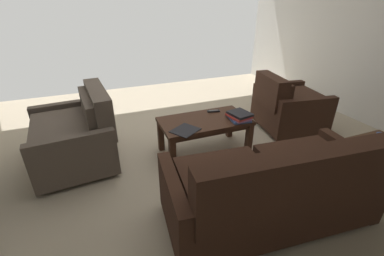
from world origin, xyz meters
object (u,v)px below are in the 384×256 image
object	(u,v)px
tv_remote	(214,111)
coffee_table	(205,125)
loveseat_near	(77,134)
book_stack	(239,116)
armchair_side	(287,106)
loose_magazine	(185,130)
coffee_mug	(380,139)
end_table	(382,155)
sofa_main	(273,188)

from	to	relation	value
tv_remote	coffee_table	bearing A→B (deg)	41.14
loveseat_near	book_stack	distance (m)	1.92
armchair_side	loose_magazine	xyz separation A→B (m)	(1.70, 0.34, 0.10)
loveseat_near	tv_remote	size ratio (longest dim) A/B	7.09
coffee_table	coffee_mug	size ratio (longest dim) A/B	10.59
end_table	tv_remote	distance (m)	1.82
sofa_main	coffee_mug	distance (m)	1.11
book_stack	loose_magazine	size ratio (longest dim) A/B	1.06
end_table	sofa_main	bearing A→B (deg)	-4.26
end_table	loose_magazine	world-z (taller)	end_table
armchair_side	coffee_mug	bearing A→B (deg)	79.91
book_stack	tv_remote	distance (m)	0.38
end_table	book_stack	bearing A→B (deg)	-57.02
end_table	book_stack	world-z (taller)	end_table
book_stack	tv_remote	size ratio (longest dim) A/B	1.80
coffee_table	sofa_main	bearing A→B (deg)	92.15
coffee_table	loose_magazine	world-z (taller)	loose_magazine
loveseat_near	tv_remote	bearing A→B (deg)	173.82
loveseat_near	tv_remote	world-z (taller)	loveseat_near
end_table	loose_magazine	bearing A→B (deg)	-38.32
end_table	coffee_mug	xyz separation A→B (m)	(0.05, -0.04, 0.16)
sofa_main	loose_magazine	bearing A→B (deg)	-71.45
coffee_table	tv_remote	world-z (taller)	tv_remote
sofa_main	loose_magazine	xyz separation A→B (m)	(0.37, -1.10, 0.08)
sofa_main	coffee_table	distance (m)	1.28
sofa_main	armchair_side	xyz separation A→B (m)	(-1.34, -1.44, -0.01)
coffee_table	tv_remote	bearing A→B (deg)	-138.86
loveseat_near	end_table	bearing A→B (deg)	146.76
book_stack	coffee_table	bearing A→B (deg)	-21.50
sofa_main	book_stack	size ratio (longest dim) A/B	6.07
sofa_main	loose_magazine	distance (m)	1.16
loveseat_near	armchair_side	xyz separation A→B (m)	(-2.84, 0.20, -0.00)
coffee_table	coffee_mug	distance (m)	1.75
sofa_main	coffee_mug	size ratio (longest dim) A/B	17.75
armchair_side	book_stack	bearing A→B (deg)	17.31
book_stack	loose_magazine	distance (m)	0.71
loveseat_near	coffee_table	distance (m)	1.50
end_table	tv_remote	bearing A→B (deg)	-57.91
loose_magazine	end_table	bearing A→B (deg)	-160.02
book_stack	tv_remote	bearing A→B (deg)	-61.30
end_table	armchair_side	world-z (taller)	armchair_side
loveseat_near	sofa_main	bearing A→B (deg)	132.55
sofa_main	armchair_side	world-z (taller)	sofa_main
coffee_mug	loveseat_near	bearing A→B (deg)	-33.14
tv_remote	loose_magazine	bearing A→B (deg)	34.78
sofa_main	coffee_mug	xyz separation A→B (m)	(-1.07, 0.04, 0.27)
loveseat_near	armchair_side	distance (m)	2.85
coffee_mug	book_stack	xyz separation A→B (m)	(0.74, -1.17, -0.15)
coffee_table	end_table	distance (m)	1.80
tv_remote	end_table	bearing A→B (deg)	122.09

